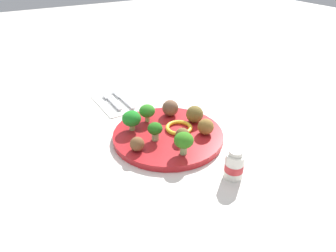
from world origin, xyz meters
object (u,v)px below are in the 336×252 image
object	(u,v)px
broccoli_floret_mid_right	(155,129)
fork	(112,101)
broccoli_floret_back_left	(147,111)
napkin	(118,102)
plate	(168,135)
meatball_back_right	(206,127)
yogurt_bottle	(234,165)
meatball_mid_right	(195,114)
meatball_back_left	(137,144)
knife	(122,98)
broccoli_floret_center	(184,141)
meatball_far_rim	(182,135)
pepper_ring_back_right	(179,127)
broccoli_floret_far_rim	(132,119)
meatball_center	(170,108)

from	to	relation	value
broccoli_floret_mid_right	fork	size ratio (longest dim) A/B	0.39
broccoli_floret_back_left	fork	bearing A→B (deg)	10.29
broccoli_floret_back_left	napkin	size ratio (longest dim) A/B	0.28
plate	meatball_back_right	xyz separation A→B (m)	(-0.05, -0.08, 0.03)
plate	yogurt_bottle	size ratio (longest dim) A/B	4.13
meatball_mid_right	meatball_back_left	distance (m)	0.19
broccoli_floret_back_left	napkin	distance (m)	0.18
broccoli_floret_back_left	knife	bearing A→B (deg)	-0.97
broccoli_floret_center	meatball_mid_right	world-z (taller)	broccoli_floret_center
knife	meatball_far_rim	bearing A→B (deg)	-175.07
broccoli_floret_back_left	napkin	bearing A→B (deg)	4.87
knife	yogurt_bottle	distance (m)	0.47
broccoli_floret_center	pepper_ring_back_right	size ratio (longest dim) A/B	0.78
pepper_ring_back_right	yogurt_bottle	world-z (taller)	yogurt_bottle
broccoli_floret_back_left	napkin	world-z (taller)	broccoli_floret_back_left
broccoli_floret_center	meatball_far_rim	bearing A→B (deg)	-29.72
broccoli_floret_center	meatball_back_left	distance (m)	0.11
broccoli_floret_mid_right	knife	xyz separation A→B (m)	(0.27, -0.03, -0.04)
knife	meatball_back_right	bearing A→B (deg)	-163.19
broccoli_floret_far_rim	napkin	xyz separation A→B (m)	(0.19, -0.04, -0.05)
broccoli_floret_center	napkin	distance (m)	0.35
fork	yogurt_bottle	size ratio (longest dim) A/B	1.77
knife	broccoli_floret_mid_right	bearing A→B (deg)	174.11
broccoli_floret_mid_right	meatball_back_right	distance (m)	0.13
broccoli_floret_mid_right	fork	world-z (taller)	broccoli_floret_mid_right
plate	meatball_back_left	world-z (taller)	meatball_back_left
meatball_back_right	meatball_back_left	world-z (taller)	meatball_back_right
broccoli_floret_mid_right	meatball_back_right	size ratio (longest dim) A/B	1.15
meatball_mid_right	meatball_center	xyz separation A→B (m)	(0.06, 0.04, -0.00)
broccoli_floret_mid_right	pepper_ring_back_right	distance (m)	0.08
meatball_back_right	meatball_center	size ratio (longest dim) A/B	0.91
broccoli_floret_back_left	broccoli_floret_mid_right	distance (m)	0.10
meatball_center	plate	bearing A→B (deg)	145.95
broccoli_floret_mid_right	meatball_center	distance (m)	0.13
broccoli_floret_center	fork	bearing A→B (deg)	5.80
broccoli_floret_mid_right	napkin	bearing A→B (deg)	-2.22
meatball_back_right	meatball_far_rim	world-z (taller)	meatball_back_right
broccoli_floret_center	meatball_back_left	size ratio (longest dim) A/B	1.60
pepper_ring_back_right	napkin	size ratio (longest dim) A/B	0.41
pepper_ring_back_right	plate	bearing A→B (deg)	93.30
broccoli_floret_mid_right	meatball_back_left	distance (m)	0.06
knife	meatball_center	bearing A→B (deg)	-159.83
broccoli_floret_center	pepper_ring_back_right	bearing A→B (deg)	-25.90
broccoli_floret_back_left	fork	distance (m)	0.19
broccoli_floret_center	knife	size ratio (longest dim) A/B	0.37
meatball_mid_right	broccoli_floret_back_left	bearing A→B (deg)	58.18
broccoli_floret_mid_right	meatball_mid_right	bearing A→B (deg)	-79.36
broccoli_floret_far_rim	meatball_back_left	size ratio (longest dim) A/B	1.53
plate	meatball_mid_right	bearing A→B (deg)	-81.74
meatball_far_rim	meatball_back_left	bearing A→B (deg)	80.33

